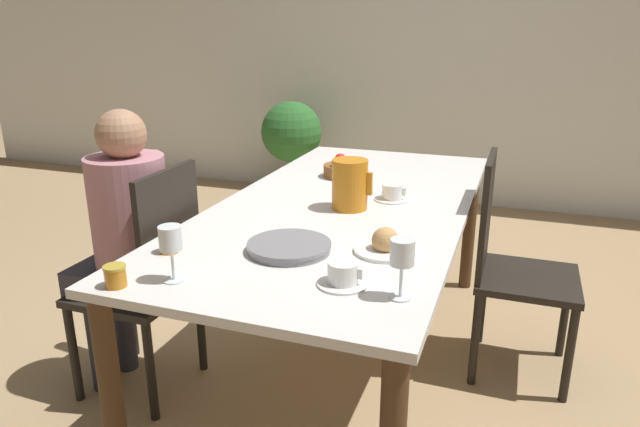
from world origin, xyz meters
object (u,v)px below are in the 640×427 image
Objects in this scene: serving_tray at (289,247)px; potted_plant at (292,139)px; red_pitcher at (350,184)px; jam_jar_red at (169,242)px; wine_glass_water at (402,255)px; fruit_bowl at (342,169)px; jam_jar_amber at (115,275)px; bread_plate at (385,245)px; chair_person_side at (149,278)px; teacup_near_person at (343,275)px; chair_opposite at (510,262)px; teacup_across at (392,193)px; person_seated at (125,230)px; wine_glass_juice at (171,242)px.

serving_tray is 0.32× the size of potted_plant.
red_pitcher is 3.15× the size of jam_jar_red.
red_pitcher reaches higher than wine_glass_water.
fruit_bowl reaches higher than jam_jar_red.
jam_jar_amber is 0.35× the size of fruit_bowl.
fruit_bowl reaches higher than bread_plate.
teacup_near_person is at bearing -108.89° from chair_person_side.
jam_jar_amber is (-1.06, -1.21, 0.30)m from chair_opposite.
chair_person_side is at bearing 162.59° from wine_glass_water.
serving_tray is 0.40m from jam_jar_red.
red_pitcher reaches higher than teacup_near_person.
potted_plant is at bearing 103.98° from jam_jar_amber.
chair_opposite is 0.59m from teacup_across.
red_pitcher is (0.82, 0.38, 0.17)m from person_seated.
fruit_bowl reaches higher than jam_jar_amber.
wine_glass_water is at bearing -27.02° from serving_tray.
fruit_bowl is (-0.83, 0.20, 0.30)m from chair_opposite.
potted_plant is at bearing 117.37° from wine_glass_water.
person_seated is at bearing -154.97° from red_pitcher.
red_pitcher is 1.34× the size of teacup_across.
person_seated is 7.02× the size of wine_glass_juice.
wine_glass_juice is at bearing -125.02° from serving_tray.
wine_glass_water reaches higher than teacup_across.
wine_glass_juice reaches higher than bread_plate.
teacup_near_person is at bearing -86.45° from teacup_across.
person_seated is at bearing 178.23° from bread_plate.
red_pitcher is at bearing -62.43° from potted_plant.
wine_glass_water reaches higher than bread_plate.
teacup_near_person is (0.47, 0.14, -0.09)m from wine_glass_juice.
jam_jar_amber is (-0.78, -0.20, -0.09)m from wine_glass_water.
teacup_near_person is (0.19, -0.70, -0.07)m from red_pitcher.
red_pitcher is 0.52m from serving_tray.
fruit_bowl is at bearing 85.72° from wine_glass_juice.
jam_jar_red is (-0.37, -0.14, 0.02)m from serving_tray.
wine_glass_water is 1.13× the size of teacup_across.
person_seated is (-0.09, 0.00, 0.20)m from chair_person_side.
red_pitcher is 1.20× the size of wine_glass_juice.
wine_glass_water is at bearing -106.21° from person_seated.
chair_person_side reaches higher than bread_plate.
wine_glass_water reaches higher than fruit_bowl.
jam_jar_amber is at bearing -41.26° from chair_opposite.
wine_glass_juice reaches higher than jam_jar_amber.
chair_person_side is 1.02m from bread_plate.
bread_plate reaches higher than teacup_across.
chair_person_side is 0.82× the size of person_seated.
wine_glass_juice is (0.54, -0.46, 0.19)m from person_seated.
red_pitcher reaches higher than serving_tray.
teacup_near_person is at bearing -4.07° from jam_jar_red.
jam_jar_red is at bearing -122.77° from red_pitcher.
wine_glass_water is at bearing -69.31° from bread_plate.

